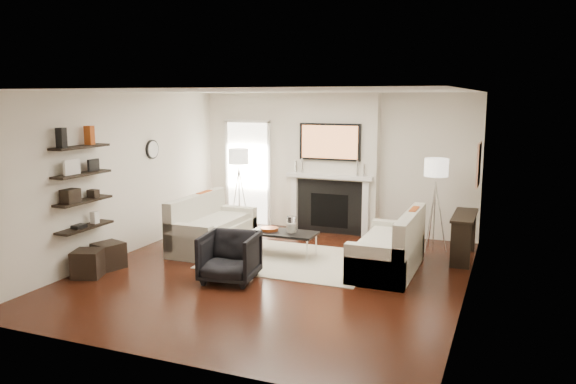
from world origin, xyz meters
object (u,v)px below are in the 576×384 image
at_px(loveseat_left_base, 213,236).
at_px(coffee_table, 283,233).
at_px(lamp_left_shade, 239,156).
at_px(ottoman_near, 109,255).
at_px(loveseat_right_base, 387,257).
at_px(lamp_right_shade, 436,167).
at_px(armchair, 230,255).

relative_size(loveseat_left_base, coffee_table, 1.64).
xyz_separation_m(coffee_table, lamp_left_shade, (-1.64, 1.64, 1.05)).
height_order(lamp_left_shade, ottoman_near, lamp_left_shade).
xyz_separation_m(lamp_left_shade, ottoman_near, (-0.62, -3.24, -1.25)).
relative_size(loveseat_right_base, coffee_table, 1.64).
bearing_deg(lamp_right_shade, lamp_left_shade, 174.86).
xyz_separation_m(loveseat_left_base, lamp_left_shade, (-0.31, 1.62, 1.24)).
relative_size(lamp_right_shade, ottoman_near, 1.00).
bearing_deg(loveseat_right_base, loveseat_left_base, 177.19).
bearing_deg(coffee_table, loveseat_right_base, -4.20).
bearing_deg(ottoman_near, loveseat_right_base, 20.06).
xyz_separation_m(loveseat_right_base, coffee_table, (-1.76, 0.13, 0.19)).
xyz_separation_m(loveseat_right_base, ottoman_near, (-4.02, -1.47, -0.01)).
bearing_deg(loveseat_right_base, lamp_right_shade, 70.63).
bearing_deg(loveseat_left_base, armchair, -53.17).
relative_size(lamp_left_shade, ottoman_near, 1.00).
height_order(loveseat_right_base, armchair, armchair).
height_order(lamp_left_shade, lamp_right_shade, same).
bearing_deg(lamp_left_shade, loveseat_left_base, -79.28).
xyz_separation_m(coffee_table, ottoman_near, (-2.26, -1.60, -0.20)).
bearing_deg(lamp_left_shade, loveseat_right_base, -27.47).
distance_m(loveseat_right_base, coffee_table, 1.78).
bearing_deg(ottoman_near, armchair, 4.19).
bearing_deg(armchair, lamp_right_shade, 39.87).
distance_m(loveseat_left_base, lamp_left_shade, 2.06).
bearing_deg(loveseat_left_base, loveseat_right_base, -2.81).
relative_size(loveseat_left_base, loveseat_right_base, 1.00).
relative_size(loveseat_left_base, armchair, 2.32).
height_order(loveseat_right_base, ottoman_near, loveseat_right_base).
bearing_deg(lamp_left_shade, armchair, -65.49).
bearing_deg(loveseat_right_base, ottoman_near, -159.94).
height_order(lamp_right_shade, ottoman_near, lamp_right_shade).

